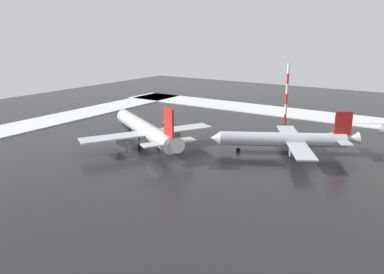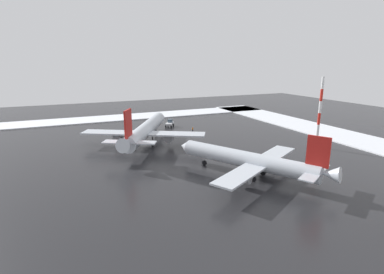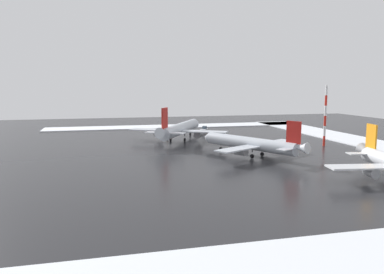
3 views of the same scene
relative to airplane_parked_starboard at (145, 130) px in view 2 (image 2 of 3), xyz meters
name	(u,v)px [view 2 (image 2 of 3)]	position (x,y,z in m)	size (l,w,h in m)	color
ground_plane	(210,167)	(-24.14, -7.91, -3.97)	(240.00, 240.00, 0.00)	#232326
snow_bank_far	(367,142)	(-24.14, -57.91, -3.81)	(152.00, 16.00, 0.31)	white
snow_bank_right	(137,116)	(42.86, -7.91, -3.81)	(14.00, 116.00, 0.31)	white
airplane_parked_starboard	(145,130)	(0.00, 0.00, 0.00)	(36.83, 31.47, 12.00)	silver
airplane_far_rear	(250,160)	(-32.13, -12.61, -0.59)	(31.48, 26.88, 10.23)	silver
pushback_tug	(170,123)	(19.08, -13.83, -2.68)	(5.06, 4.33, 2.50)	silver
ground_crew_beside_wing	(193,129)	(7.99, -17.86, -3.00)	(0.36, 0.36, 1.71)	black
ground_crew_near_tug	(130,139)	(3.23, 3.63, -3.00)	(0.36, 0.36, 1.71)	black
antenna_mast	(320,113)	(-21.75, -41.10, 5.39)	(0.70, 0.70, 18.72)	red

